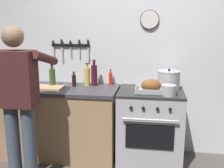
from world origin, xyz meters
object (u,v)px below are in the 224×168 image
at_px(stock_pot, 169,80).
at_px(stove, 150,126).
at_px(person_cook, 19,97).
at_px(bottle_hot_sauce, 111,78).
at_px(roasting_pan, 151,87).
at_px(bottle_wine_red, 94,75).
at_px(bottle_olive_oil, 52,77).
at_px(cutting_board, 48,87).
at_px(bottle_cooking_oil, 87,76).
at_px(saucepan, 169,90).
at_px(bottle_soy_sauce, 74,80).

bearing_deg(stock_pot, stove, -157.73).
bearing_deg(person_cook, bottle_hot_sauce, -55.00).
bearing_deg(stock_pot, roasting_pan, -137.32).
bearing_deg(bottle_wine_red, person_cook, -125.92).
bearing_deg(bottle_olive_oil, cutting_board, -97.45).
height_order(cutting_board, bottle_olive_oil, bottle_olive_oil).
distance_m(bottle_hot_sauce, bottle_cooking_oil, 0.30).
height_order(bottle_hot_sauce, bottle_cooking_oil, bottle_cooking_oil).
xyz_separation_m(roasting_pan, bottle_wine_red, (-0.72, 0.28, 0.07)).
bearing_deg(person_cook, cutting_board, -20.81).
xyz_separation_m(stove, roasting_pan, (-0.00, -0.11, 0.52)).
height_order(saucepan, bottle_hot_sauce, bottle_hot_sauce).
relative_size(cutting_board, bottle_soy_sauce, 1.89).
xyz_separation_m(stove, saucepan, (0.19, -0.18, 0.51)).
xyz_separation_m(roasting_pan, bottle_soy_sauce, (-0.96, 0.19, 0.01)).
xyz_separation_m(roasting_pan, bottle_olive_oil, (-1.23, 0.15, 0.05)).
xyz_separation_m(cutting_board, bottle_wine_red, (0.52, 0.24, 0.13)).
height_order(roasting_pan, bottle_wine_red, bottle_wine_red).
height_order(stove, stock_pot, stock_pot).
relative_size(stove, person_cook, 0.54).
relative_size(stock_pot, bottle_wine_red, 0.80).
xyz_separation_m(stock_pot, saucepan, (-0.01, -0.26, -0.06)).
bearing_deg(stove, bottle_olive_oil, 177.86).
xyz_separation_m(person_cook, saucepan, (1.52, 0.48, 0.01)).
bearing_deg(bottle_cooking_oil, person_cook, -122.73).
xyz_separation_m(roasting_pan, bottle_cooking_oil, (-0.81, 0.25, 0.05)).
relative_size(person_cook, bottle_soy_sauce, 8.71).
xyz_separation_m(saucepan, bottle_cooking_oil, (-1.00, 0.32, 0.06)).
bearing_deg(bottle_cooking_oil, stock_pot, -3.43).
distance_m(bottle_wine_red, bottle_hot_sauce, 0.22).
xyz_separation_m(saucepan, cutting_board, (-1.44, 0.11, -0.05)).
bearing_deg(bottle_wine_red, bottle_cooking_oil, -162.18).
bearing_deg(bottle_olive_oil, stove, -2.14).
xyz_separation_m(saucepan, bottle_soy_sauce, (-1.16, 0.26, 0.02)).
bearing_deg(roasting_pan, saucepan, -20.13).
height_order(stove, bottle_wine_red, bottle_wine_red).
height_order(bottle_wine_red, bottle_olive_oil, bottle_wine_red).
height_order(saucepan, bottle_soy_sauce, bottle_soy_sauce).
bearing_deg(roasting_pan, cutting_board, 178.19).
relative_size(stock_pot, bottle_olive_oil, 0.94).
distance_m(person_cook, bottle_olive_oil, 0.71).
xyz_separation_m(bottle_wine_red, bottle_hot_sauce, (0.20, 0.07, -0.06)).
height_order(bottle_wine_red, bottle_soy_sauce, bottle_wine_red).
bearing_deg(stock_pot, bottle_wine_red, 174.57).
bearing_deg(saucepan, bottle_soy_sauce, 167.44).
relative_size(stock_pot, bottle_soy_sauce, 1.39).
bearing_deg(bottle_wine_red, stock_pot, -5.43).
bearing_deg(bottle_soy_sauce, bottle_cooking_oil, 22.38).
height_order(saucepan, bottle_olive_oil, bottle_olive_oil).
height_order(stove, person_cook, person_cook).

